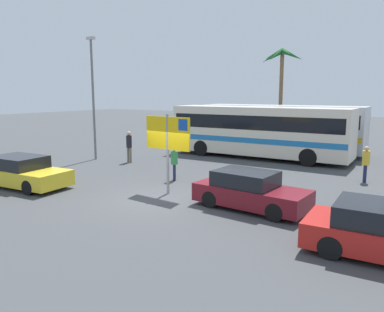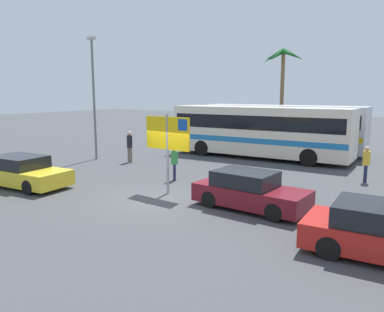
{
  "view_description": "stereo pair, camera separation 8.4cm",
  "coord_description": "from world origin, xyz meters",
  "px_view_note": "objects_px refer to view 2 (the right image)",
  "views": [
    {
      "loc": [
        8.55,
        -11.11,
        4.01
      ],
      "look_at": [
        -0.03,
        2.65,
        1.3
      ],
      "focal_mm": 35.28,
      "sensor_mm": 36.0,
      "label": 1
    },
    {
      "loc": [
        8.63,
        -11.07,
        4.01
      ],
      "look_at": [
        -0.03,
        2.65,
        1.3
      ],
      "focal_mm": 35.28,
      "sensor_mm": 36.0,
      "label": 2
    }
  ],
  "objects_px": {
    "pedestrian_near_sign": "(130,144)",
    "car_yellow": "(22,172)",
    "car_maroon": "(249,191)",
    "pedestrian_crossing_lot": "(174,161)",
    "ferry_sign": "(168,136)",
    "bus_front_coach": "(259,129)",
    "pedestrian_by_bus": "(366,161)",
    "bus_rear_coach": "(281,126)"
  },
  "relations": [
    {
      "from": "bus_rear_coach",
      "to": "car_yellow",
      "type": "bearing_deg",
      "value": -111.15
    },
    {
      "from": "ferry_sign",
      "to": "car_yellow",
      "type": "height_order",
      "value": "ferry_sign"
    },
    {
      "from": "ferry_sign",
      "to": "pedestrian_crossing_lot",
      "type": "relative_size",
      "value": 2.02
    },
    {
      "from": "pedestrian_by_bus",
      "to": "pedestrian_crossing_lot",
      "type": "relative_size",
      "value": 1.04
    },
    {
      "from": "bus_rear_coach",
      "to": "ferry_sign",
      "type": "height_order",
      "value": "ferry_sign"
    },
    {
      "from": "car_maroon",
      "to": "pedestrian_crossing_lot",
      "type": "height_order",
      "value": "pedestrian_crossing_lot"
    },
    {
      "from": "car_yellow",
      "to": "pedestrian_near_sign",
      "type": "bearing_deg",
      "value": 85.6
    },
    {
      "from": "bus_front_coach",
      "to": "pedestrian_by_bus",
      "type": "height_order",
      "value": "bus_front_coach"
    },
    {
      "from": "car_maroon",
      "to": "car_yellow",
      "type": "bearing_deg",
      "value": -161.73
    },
    {
      "from": "bus_rear_coach",
      "to": "car_maroon",
      "type": "height_order",
      "value": "bus_rear_coach"
    },
    {
      "from": "car_yellow",
      "to": "pedestrian_by_bus",
      "type": "bearing_deg",
      "value": 31.54
    },
    {
      "from": "car_yellow",
      "to": "ferry_sign",
      "type": "bearing_deg",
      "value": 18.02
    },
    {
      "from": "car_yellow",
      "to": "pedestrian_near_sign",
      "type": "height_order",
      "value": "pedestrian_near_sign"
    },
    {
      "from": "ferry_sign",
      "to": "car_yellow",
      "type": "distance_m",
      "value": 6.78
    },
    {
      "from": "pedestrian_near_sign",
      "to": "ferry_sign",
      "type": "bearing_deg",
      "value": -129.0
    },
    {
      "from": "bus_rear_coach",
      "to": "ferry_sign",
      "type": "xyz_separation_m",
      "value": [
        0.03,
        -13.31,
        0.54
      ]
    },
    {
      "from": "car_yellow",
      "to": "pedestrian_by_bus",
      "type": "distance_m",
      "value": 15.27
    },
    {
      "from": "car_maroon",
      "to": "pedestrian_crossing_lot",
      "type": "xyz_separation_m",
      "value": [
        -4.69,
        2.17,
        0.29
      ]
    },
    {
      "from": "bus_rear_coach",
      "to": "car_maroon",
      "type": "relative_size",
      "value": 2.7
    },
    {
      "from": "car_yellow",
      "to": "pedestrian_crossing_lot",
      "type": "bearing_deg",
      "value": 38.43
    },
    {
      "from": "car_maroon",
      "to": "bus_front_coach",
      "type": "bearing_deg",
      "value": 115.54
    },
    {
      "from": "ferry_sign",
      "to": "car_yellow",
      "type": "relative_size",
      "value": 0.72
    },
    {
      "from": "bus_front_coach",
      "to": "pedestrian_crossing_lot",
      "type": "distance_m",
      "value": 8.05
    },
    {
      "from": "pedestrian_by_bus",
      "to": "bus_front_coach",
      "type": "bearing_deg",
      "value": -43.22
    },
    {
      "from": "car_yellow",
      "to": "pedestrian_by_bus",
      "type": "xyz_separation_m",
      "value": [
        12.51,
        8.74,
        0.34
      ]
    },
    {
      "from": "bus_front_coach",
      "to": "pedestrian_by_bus",
      "type": "bearing_deg",
      "value": -28.76
    },
    {
      "from": "bus_rear_coach",
      "to": "pedestrian_near_sign",
      "type": "height_order",
      "value": "bus_rear_coach"
    },
    {
      "from": "bus_rear_coach",
      "to": "pedestrian_near_sign",
      "type": "bearing_deg",
      "value": -123.9
    },
    {
      "from": "pedestrian_by_bus",
      "to": "pedestrian_crossing_lot",
      "type": "distance_m",
      "value": 8.69
    },
    {
      "from": "bus_rear_coach",
      "to": "ferry_sign",
      "type": "bearing_deg",
      "value": -89.86
    },
    {
      "from": "car_yellow",
      "to": "pedestrian_by_bus",
      "type": "height_order",
      "value": "pedestrian_by_bus"
    },
    {
      "from": "bus_rear_coach",
      "to": "pedestrian_near_sign",
      "type": "relative_size",
      "value": 6.06
    },
    {
      "from": "car_maroon",
      "to": "pedestrian_near_sign",
      "type": "relative_size",
      "value": 2.24
    },
    {
      "from": "pedestrian_near_sign",
      "to": "car_yellow",
      "type": "bearing_deg",
      "value": 176.55
    },
    {
      "from": "car_yellow",
      "to": "pedestrian_crossing_lot",
      "type": "height_order",
      "value": "pedestrian_crossing_lot"
    },
    {
      "from": "pedestrian_crossing_lot",
      "to": "pedestrian_near_sign",
      "type": "distance_m",
      "value": 5.41
    },
    {
      "from": "pedestrian_by_bus",
      "to": "pedestrian_crossing_lot",
      "type": "xyz_separation_m",
      "value": [
        -7.55,
        -4.3,
        -0.05
      ]
    },
    {
      "from": "ferry_sign",
      "to": "pedestrian_near_sign",
      "type": "distance_m",
      "value": 7.56
    },
    {
      "from": "pedestrian_by_bus",
      "to": "car_maroon",
      "type": "bearing_deg",
      "value": 51.7
    },
    {
      "from": "ferry_sign",
      "to": "pedestrian_near_sign",
      "type": "height_order",
      "value": "ferry_sign"
    },
    {
      "from": "bus_rear_coach",
      "to": "pedestrian_crossing_lot",
      "type": "distance_m",
      "value": 11.35
    },
    {
      "from": "bus_front_coach",
      "to": "pedestrian_crossing_lot",
      "type": "relative_size",
      "value": 6.99
    }
  ]
}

